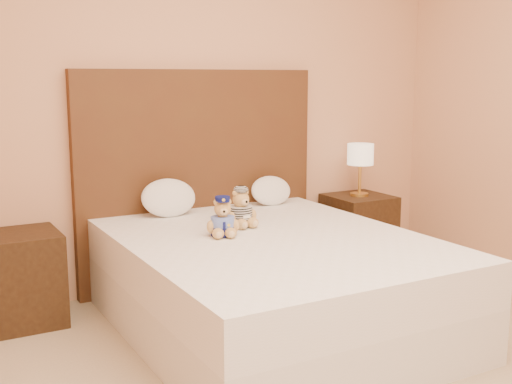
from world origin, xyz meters
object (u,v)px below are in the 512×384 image
(teddy_prisoner, at_px, (241,208))
(pillow_left, at_px, (169,196))
(nightstand_left, at_px, (21,279))
(nightstand_right, at_px, (358,230))
(bed, at_px, (272,283))
(lamp, at_px, (360,157))
(pillow_right, at_px, (271,189))
(teddy_police, at_px, (223,216))

(teddy_prisoner, height_order, pillow_left, pillow_left)
(nightstand_left, distance_m, pillow_left, 1.03)
(nightstand_left, bearing_deg, nightstand_right, 0.00)
(bed, distance_m, teddy_prisoner, 0.51)
(lamp, relative_size, pillow_left, 1.07)
(lamp, bearing_deg, bed, -147.38)
(bed, distance_m, nightstand_right, 1.48)
(teddy_prisoner, distance_m, pillow_left, 0.58)
(lamp, bearing_deg, pillow_left, 178.89)
(bed, relative_size, nightstand_left, 3.64)
(teddy_prisoner, relative_size, pillow_right, 0.75)
(bed, distance_m, pillow_right, 1.03)
(teddy_prisoner, bearing_deg, nightstand_right, 15.66)
(lamp, bearing_deg, nightstand_right, 0.00)
(nightstand_right, relative_size, teddy_police, 2.41)
(nightstand_left, height_order, teddy_police, teddy_police)
(nightstand_right, relative_size, lamp, 1.38)
(teddy_prisoner, bearing_deg, nightstand_left, 153.66)
(teddy_police, bearing_deg, nightstand_right, 40.61)
(teddy_police, bearing_deg, pillow_right, 60.54)
(bed, xyz_separation_m, nightstand_left, (-1.25, 0.80, -0.00))
(nightstand_right, bearing_deg, pillow_left, 178.89)
(nightstand_right, height_order, pillow_right, pillow_right)
(bed, xyz_separation_m, pillow_left, (-0.30, 0.83, 0.41))
(bed, xyz_separation_m, teddy_police, (-0.23, 0.17, 0.39))
(lamp, height_order, teddy_prisoner, lamp)
(nightstand_right, height_order, lamp, lamp)
(nightstand_left, relative_size, lamp, 1.38)
(bed, relative_size, pillow_right, 6.39)
(bed, relative_size, teddy_police, 8.78)
(pillow_left, bearing_deg, nightstand_right, -1.11)
(nightstand_right, height_order, teddy_prisoner, teddy_prisoner)
(bed, height_order, pillow_left, pillow_left)
(nightstand_right, xyz_separation_m, teddy_police, (-1.48, -0.63, 0.39))
(bed, height_order, nightstand_left, same)
(nightstand_right, relative_size, teddy_prisoner, 2.35)
(nightstand_left, bearing_deg, teddy_prisoner, -21.49)
(nightstand_right, xyz_separation_m, pillow_right, (-0.77, 0.03, 0.39))
(teddy_prisoner, bearing_deg, pillow_right, 40.12)
(pillow_right, bearing_deg, nightstand_right, -2.23)
(lamp, bearing_deg, pillow_right, 177.77)
(bed, distance_m, pillow_left, 0.97)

